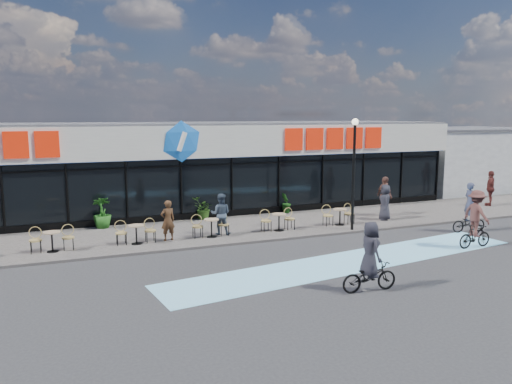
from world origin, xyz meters
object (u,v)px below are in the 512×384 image
(patron_right, at_px, (221,214))
(pedestrian_c, at_px, (490,188))
(lamp_post, at_px, (354,164))
(potted_plant_right, at_px, (286,203))
(potted_plant_mid, at_px, (203,208))
(cyclist_b, at_px, (469,215))
(patron_left, at_px, (168,220))
(pedestrian_a, at_px, (385,202))
(cyclist_a, at_px, (476,220))
(potted_plant_left, at_px, (102,212))
(pedestrian_b, at_px, (385,196))

(patron_right, xyz_separation_m, pedestrian_c, (15.62, 0.90, 0.10))
(lamp_post, xyz_separation_m, patron_right, (-5.53, 1.28, -2.00))
(lamp_post, relative_size, patron_right, 2.78)
(potted_plant_right, bearing_deg, potted_plant_mid, 179.30)
(lamp_post, distance_m, cyclist_b, 5.48)
(lamp_post, xyz_separation_m, patron_left, (-7.77, 1.07, -2.05))
(lamp_post, height_order, pedestrian_a, lamp_post)
(cyclist_a, bearing_deg, potted_plant_mid, 134.80)
(potted_plant_right, height_order, pedestrian_a, pedestrian_a)
(lamp_post, distance_m, cyclist_a, 5.27)
(pedestrian_a, height_order, cyclist_a, cyclist_a)
(pedestrian_c, bearing_deg, cyclist_b, -6.04)
(cyclist_b, bearing_deg, lamp_post, 157.95)
(potted_plant_right, distance_m, pedestrian_a, 4.84)
(pedestrian_c, bearing_deg, potted_plant_left, -48.89)
(potted_plant_mid, relative_size, pedestrian_a, 0.63)
(potted_plant_left, height_order, potted_plant_mid, potted_plant_left)
(potted_plant_left, distance_m, potted_plant_right, 8.90)
(cyclist_a, bearing_deg, lamp_post, 126.33)
(potted_plant_right, distance_m, cyclist_a, 9.26)
(patron_right, distance_m, pedestrian_c, 15.65)
(lamp_post, relative_size, potted_plant_left, 3.49)
(pedestrian_a, bearing_deg, patron_left, -65.16)
(lamp_post, distance_m, potted_plant_mid, 7.37)
(patron_left, bearing_deg, lamp_post, 160.59)
(patron_left, bearing_deg, potted_plant_mid, -136.67)
(potted_plant_right, xyz_separation_m, patron_left, (-6.67, -3.30, 0.28))
(patron_right, relative_size, pedestrian_b, 0.89)
(potted_plant_left, bearing_deg, patron_right, -34.31)
(cyclist_a, xyz_separation_m, cyclist_b, (1.74, 2.08, -0.32))
(potted_plant_right, distance_m, pedestrian_b, 4.85)
(potted_plant_mid, xyz_separation_m, potted_plant_right, (4.31, -0.05, -0.01))
(cyclist_b, bearing_deg, pedestrian_c, 36.73)
(patron_left, xyz_separation_m, cyclist_a, (10.68, -5.03, 0.17))
(potted_plant_mid, relative_size, potted_plant_right, 1.01)
(patron_left, distance_m, cyclist_a, 11.81)
(potted_plant_right, xyz_separation_m, patron_right, (-4.43, -3.09, 0.33))
(potted_plant_mid, xyz_separation_m, patron_left, (-2.36, -3.35, 0.27))
(potted_plant_mid, xyz_separation_m, cyclist_a, (8.33, -8.39, 0.44))
(potted_plant_mid, height_order, pedestrian_b, pedestrian_b)
(patron_left, height_order, pedestrian_b, pedestrian_b)
(pedestrian_a, xyz_separation_m, pedestrian_b, (0.59, 0.85, 0.13))
(potted_plant_right, bearing_deg, potted_plant_left, -179.76)
(lamp_post, bearing_deg, patron_left, 172.16)
(potted_plant_mid, bearing_deg, patron_left, -125.10)
(pedestrian_a, relative_size, cyclist_b, 0.78)
(lamp_post, bearing_deg, potted_plant_mid, 140.74)
(potted_plant_left, bearing_deg, pedestrian_a, -14.09)
(pedestrian_b, bearing_deg, patron_right, 96.65)
(patron_right, distance_m, cyclist_b, 10.66)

